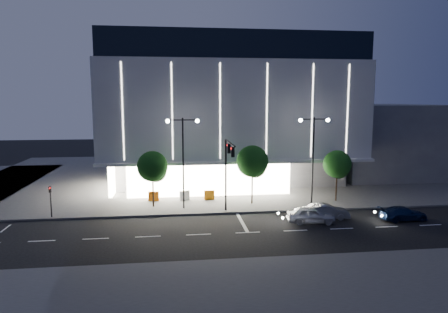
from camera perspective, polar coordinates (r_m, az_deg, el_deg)
name	(u,v)px	position (r m, az deg, el deg)	size (l,w,h in m)	color
ground	(221,228)	(34.19, -0.40, -10.13)	(160.00, 160.00, 0.00)	black
sidewalk_museum	(236,174)	(57.92, 1.77, -2.47)	(70.00, 40.00, 0.15)	#474747
sidewalk_near	(334,290)	(24.49, 15.42, -17.92)	(70.00, 10.00, 0.15)	#474747
museum	(224,110)	(55.00, -0.01, 6.62)	(30.00, 25.80, 18.00)	#4C4C51
annex_building	(375,138)	(63.89, 20.77, 2.46)	(16.00, 20.00, 10.00)	#4C4C51
traffic_mast	(228,163)	(36.36, 0.55, -0.87)	(0.33, 5.89, 7.07)	black
street_lamp_west	(183,150)	(38.56, -5.88, 0.99)	(3.16, 0.36, 9.00)	black
street_lamp_east	(313,148)	(40.93, 12.64, 1.25)	(3.16, 0.36, 9.00)	black
ped_signal_far	(51,198)	(39.44, -23.53, -5.50)	(0.22, 0.24, 3.00)	black
tree_left	(153,168)	(39.91, -10.14, -1.64)	(3.02, 3.02, 5.72)	black
tree_mid	(253,163)	(40.55, 4.10, -0.95)	(3.25, 3.25, 6.15)	black
tree_right	(337,166)	(43.25, 15.88, -1.28)	(2.91, 2.91, 5.51)	black
car_lead	(311,215)	(36.04, 12.32, -8.17)	(1.69, 4.21, 1.43)	#B6B8BE
car_second	(326,211)	(37.61, 14.34, -7.61)	(1.44, 4.12, 1.36)	gray
car_third	(403,213)	(39.45, 24.22, -7.44)	(1.73, 4.25, 1.23)	#122044
barrier_a	(154,196)	(42.77, -10.02, -5.61)	(1.10, 0.25, 1.00)	orange
barrier_b	(185,195)	(42.69, -5.65, -5.55)	(1.10, 0.25, 1.00)	beige
barrier_c	(209,195)	(42.70, -2.12, -5.51)	(1.10, 0.25, 1.00)	orange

